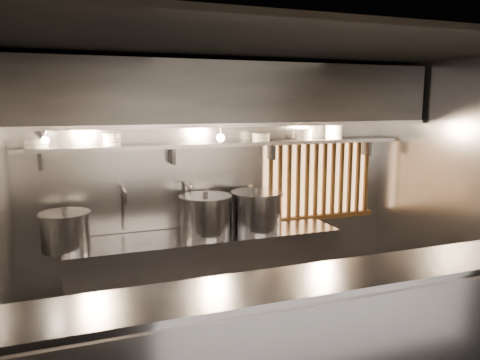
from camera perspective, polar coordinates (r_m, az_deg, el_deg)
floor at (r=4.69m, az=3.95°, el=-20.58°), size 4.50×4.50×0.00m
ceiling at (r=4.09m, az=4.40°, el=15.83°), size 4.50×4.50×0.00m
wall_back at (r=5.54m, az=-2.32°, el=-0.38°), size 4.50×0.00×4.50m
wall_right at (r=5.49m, az=26.05°, el=-1.44°), size 0.00×3.00×3.00m
serving_counter at (r=3.67m, az=10.64°, el=-19.67°), size 4.50×0.56×1.13m
cooking_bench at (r=5.36m, az=-4.10°, el=-11.28°), size 3.00×0.70×0.90m
bowl_shelf at (r=5.31m, az=-1.75°, el=4.42°), size 4.40×0.34×0.04m
exhaust_hood at (r=5.08m, az=-0.96°, el=10.35°), size 4.40×0.81×0.65m
wood_screen at (r=6.03m, az=9.64°, el=0.10°), size 1.56×0.09×1.04m
faucet_left at (r=5.19m, az=-14.01°, el=-2.38°), size 0.04×0.30×0.50m
faucet_right at (r=5.31m, az=-6.49°, el=-1.89°), size 0.04×0.30×0.50m
heat_lamp at (r=4.55m, az=-23.06°, el=5.21°), size 0.25×0.35×0.20m
pendant_bulb at (r=5.16m, az=-2.38°, el=5.18°), size 0.09×0.09×0.19m
stock_pot_left at (r=4.96m, az=-20.50°, el=-5.82°), size 0.64×0.64×0.42m
stock_pot_mid at (r=5.36m, az=2.07°, el=-3.73°), size 0.76×0.76×0.48m
stock_pot_right at (r=5.19m, az=-4.20°, el=-4.25°), size 0.72×0.72×0.47m
bowl_stack_0 at (r=5.03m, az=-23.63°, el=4.13°), size 0.24×0.24×0.09m
bowl_stack_1 at (r=5.04m, az=-15.37°, el=4.81°), size 0.20×0.20×0.13m
bowl_stack_2 at (r=5.46m, az=2.57°, el=5.26°), size 0.22×0.22×0.09m
bowl_stack_3 at (r=5.69m, az=7.71°, el=5.55°), size 0.22×0.22×0.13m
bowl_stack_4 at (r=5.91m, az=11.39°, el=5.77°), size 0.22×0.22×0.17m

